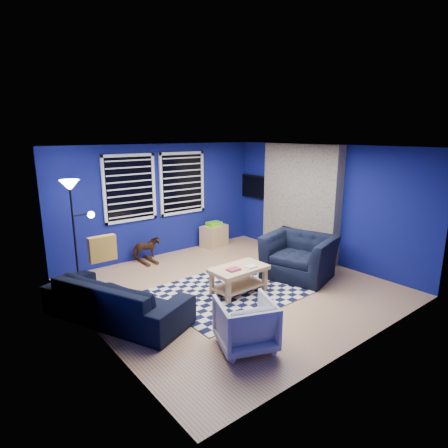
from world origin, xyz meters
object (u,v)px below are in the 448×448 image
(sofa, at_px, (117,298))
(armchair_big, at_px, (299,256))
(tv, at_px, (256,187))
(floor_lamp, at_px, (72,200))
(coffee_table, at_px, (239,274))
(rocking_horse, at_px, (146,248))
(cabinet, at_px, (214,235))
(armchair_bent, at_px, (245,324))

(sofa, xyz_separation_m, armchair_big, (3.46, -0.57, 0.08))
(tv, xyz_separation_m, armchair_big, (-1.09, -2.38, -0.99))
(sofa, xyz_separation_m, floor_lamp, (-0.03, 1.61, 1.27))
(armchair_big, distance_m, floor_lamp, 4.28)
(tv, relative_size, coffee_table, 1.00)
(tv, height_order, sofa, tv)
(rocking_horse, height_order, cabinet, cabinet)
(sofa, distance_m, coffee_table, 2.08)
(tv, distance_m, rocking_horse, 3.22)
(armchair_big, distance_m, rocking_horse, 3.24)
(tv, distance_m, cabinet, 1.63)
(sofa, relative_size, coffee_table, 2.24)
(floor_lamp, bearing_deg, rocking_horse, 15.21)
(tv, xyz_separation_m, armchair_bent, (-3.56, -3.59, -1.07))
(armchair_big, xyz_separation_m, rocking_horse, (-1.93, 2.60, -0.10))
(rocking_horse, relative_size, coffee_table, 0.57)
(floor_lamp, bearing_deg, sofa, -89.00)
(sofa, bearing_deg, cabinet, -82.48)
(armchair_big, height_order, cabinet, armchair_big)
(coffee_table, xyz_separation_m, cabinet, (1.36, 2.50, -0.07))
(cabinet, bearing_deg, armchair_bent, -135.37)
(tv, height_order, armchair_bent, tv)
(sofa, relative_size, rocking_horse, 3.97)
(armchair_bent, height_order, coffee_table, armchair_bent)
(armchair_big, bearing_deg, sofa, -116.41)
(rocking_horse, height_order, floor_lamp, floor_lamp)
(armchair_big, relative_size, cabinet, 1.78)
(cabinet, bearing_deg, floor_lamp, 174.22)
(armchair_big, distance_m, coffee_table, 1.43)
(sofa, xyz_separation_m, cabinet, (3.39, 2.07, -0.06))
(cabinet, xyz_separation_m, floor_lamp, (-3.42, -0.45, 1.32))
(coffee_table, relative_size, floor_lamp, 0.51)
(cabinet, relative_size, floor_lamp, 0.36)
(tv, height_order, rocking_horse, tv)
(coffee_table, height_order, cabinet, cabinet)
(sofa, height_order, cabinet, sofa)
(armchair_bent, xyz_separation_m, coffee_table, (1.04, 1.34, 0.01))
(sofa, height_order, floor_lamp, floor_lamp)
(armchair_big, xyz_separation_m, floor_lamp, (-3.49, 2.18, 1.19))
(tv, bearing_deg, sofa, -158.20)
(coffee_table, relative_size, cabinet, 1.42)
(rocking_horse, distance_m, cabinet, 1.86)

